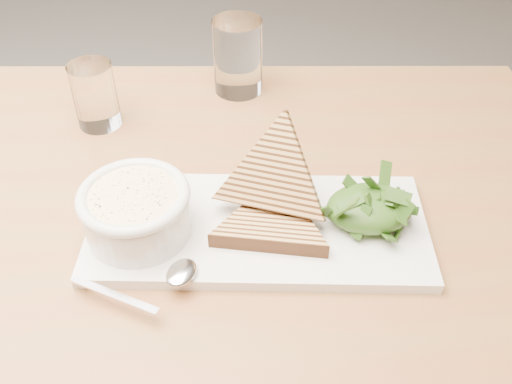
{
  "coord_description": "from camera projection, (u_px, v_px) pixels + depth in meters",
  "views": [
    {
      "loc": [
        0.26,
        -0.56,
        1.24
      ],
      "look_at": [
        0.33,
        -0.05,
        0.78
      ],
      "focal_mm": 40.0,
      "sensor_mm": 36.0,
      "label": 1
    }
  ],
  "objects": [
    {
      "name": "arugula_pile",
      "position": [
        370.0,
        204.0,
        0.69
      ],
      "size": [
        0.11,
        0.1,
        0.05
      ],
      "primitive_type": null,
      "color": "#3D691E",
      "rests_on": "platter"
    },
    {
      "name": "bowl_rim",
      "position": [
        133.0,
        196.0,
        0.66
      ],
      "size": [
        0.13,
        0.13,
        0.01
      ],
      "primitive_type": "torus",
      "color": "white",
      "rests_on": "soup_bowl"
    },
    {
      "name": "soup_bowl",
      "position": [
        137.0,
        216.0,
        0.68
      ],
      "size": [
        0.13,
        0.13,
        0.05
      ],
      "primitive_type": "cylinder",
      "color": "white",
      "rests_on": "platter"
    },
    {
      "name": "soup",
      "position": [
        134.0,
        197.0,
        0.66
      ],
      "size": [
        0.11,
        0.11,
        0.01
      ],
      "primitive_type": "cylinder",
      "color": "#FCE3A1",
      "rests_on": "soup_bowl"
    },
    {
      "name": "glass_far",
      "position": [
        238.0,
        57.0,
        0.92
      ],
      "size": [
        0.08,
        0.08,
        0.12
      ],
      "primitive_type": "cylinder",
      "color": "white",
      "rests_on": "table_top"
    },
    {
      "name": "salad_base",
      "position": [
        369.0,
        208.0,
        0.69
      ],
      "size": [
        0.11,
        0.08,
        0.04
      ],
      "primitive_type": "ellipsoid",
      "color": "black",
      "rests_on": "platter"
    },
    {
      "name": "platter",
      "position": [
        258.0,
        228.0,
        0.71
      ],
      "size": [
        0.44,
        0.25,
        0.02
      ],
      "primitive_type": "cube",
      "rotation": [
        0.0,
        0.0,
        -0.15
      ],
      "color": "white",
      "rests_on": "table_top"
    },
    {
      "name": "table_top",
      "position": [
        183.0,
        217.0,
        0.76
      ],
      "size": [
        1.19,
        0.87,
        0.04
      ],
      "primitive_type": "cube",
      "rotation": [
        0.0,
        0.0,
        -0.13
      ],
      "color": "brown",
      "rests_on": "ground"
    },
    {
      "name": "spoon_handle",
      "position": [
        115.0,
        295.0,
        0.62
      ],
      "size": [
        0.1,
        0.06,
        0.0
      ],
      "primitive_type": "cube",
      "rotation": [
        0.0,
        0.0,
        -0.55
      ],
      "color": "silver",
      "rests_on": "platter"
    },
    {
      "name": "table_leg_br",
      "position": [
        415.0,
        215.0,
        1.29
      ],
      "size": [
        0.06,
        0.06,
        0.69
      ],
      "primitive_type": "cylinder",
      "color": "brown",
      "rests_on": "ground"
    },
    {
      "name": "glass_near",
      "position": [
        95.0,
        95.0,
        0.86
      ],
      "size": [
        0.07,
        0.07,
        0.1
      ],
      "primitive_type": "cylinder",
      "color": "white",
      "rests_on": "table_top"
    },
    {
      "name": "spoon_bowl",
      "position": [
        181.0,
        273.0,
        0.64
      ],
      "size": [
        0.05,
        0.05,
        0.01
      ],
      "primitive_type": "ellipsoid",
      "rotation": [
        0.0,
        0.0,
        -0.55
      ],
      "color": "silver",
      "rests_on": "platter"
    },
    {
      "name": "sandwich_flat",
      "position": [
        272.0,
        222.0,
        0.69
      ],
      "size": [
        0.2,
        0.2,
        0.02
      ],
      "primitive_type": null,
      "rotation": [
        0.0,
        0.0,
        -0.26
      ],
      "color": "tan",
      "rests_on": "platter"
    },
    {
      "name": "sandwich_lean",
      "position": [
        274.0,
        176.0,
        0.69
      ],
      "size": [
        0.22,
        0.22,
        0.18
      ],
      "primitive_type": null,
      "rotation": [
        0.91,
        0.0,
        -0.42
      ],
      "color": "tan",
      "rests_on": "sandwich_flat"
    }
  ]
}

